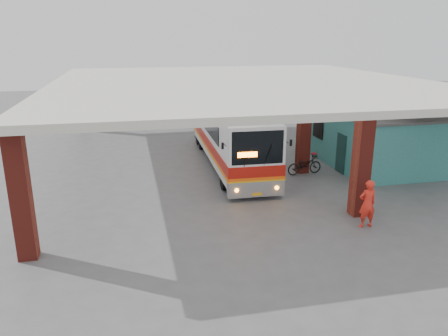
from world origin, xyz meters
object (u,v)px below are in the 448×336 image
object	(u,v)px
motorcycle	(304,165)
red_chair	(317,151)
coach_bus	(229,134)
pedestrian	(367,204)

from	to	relation	value
motorcycle	red_chair	xyz separation A→B (m)	(2.08, 3.06, -0.16)
coach_bus	pedestrian	xyz separation A→B (m)	(3.19, -9.56, -0.84)
motorcycle	red_chair	distance (m)	3.71
coach_bus	red_chair	world-z (taller)	coach_bus
pedestrian	motorcycle	bearing A→B (deg)	-92.81
coach_bus	pedestrian	bearing A→B (deg)	-70.01
motorcycle	pedestrian	xyz separation A→B (m)	(-0.26, -6.78, 0.43)
coach_bus	motorcycle	size ratio (longest dim) A/B	6.30
motorcycle	pedestrian	world-z (taller)	pedestrian
coach_bus	motorcycle	bearing A→B (deg)	-37.31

